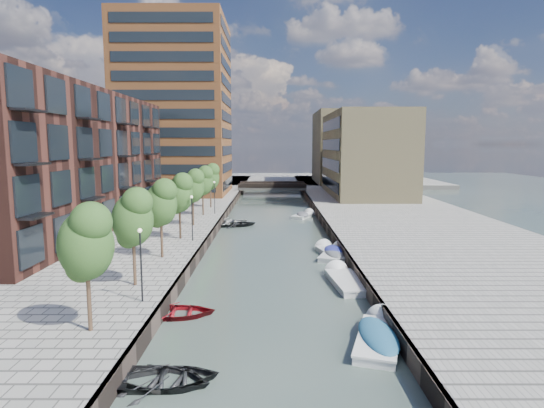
{
  "coord_description": "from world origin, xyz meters",
  "views": [
    {
      "loc": [
        0.03,
        -16.34,
        9.66
      ],
      "look_at": [
        0.0,
        30.5,
        3.5
      ],
      "focal_mm": 30.0,
      "sensor_mm": 36.0,
      "label": 1
    }
  ],
  "objects_px": {
    "tree_0": "(86,240)",
    "sloop_2": "(177,316)",
    "tree_5": "(203,180)",
    "motorboat_3": "(332,253)",
    "bridge": "(272,187)",
    "tree_4": "(193,185)",
    "motorboat_4": "(304,215)",
    "tree_3": "(179,192)",
    "car": "(346,194)",
    "tree_6": "(210,176)",
    "motorboat_0": "(379,336)",
    "sloop_3": "(229,224)",
    "motorboat_1": "(336,254)",
    "motorboat_2": "(344,281)",
    "sloop_1": "(163,384)",
    "tree_2": "(161,202)",
    "tree_1": "(133,216)",
    "sloop_0": "(168,384)",
    "sloop_4": "(237,226)"
  },
  "relations": [
    {
      "from": "tree_6",
      "to": "motorboat_0",
      "type": "distance_m",
      "value": 43.45
    },
    {
      "from": "sloop_2",
      "to": "car",
      "type": "height_order",
      "value": "car"
    },
    {
      "from": "tree_0",
      "to": "sloop_0",
      "type": "height_order",
      "value": "tree_0"
    },
    {
      "from": "tree_5",
      "to": "sloop_3",
      "type": "distance_m",
      "value": 6.26
    },
    {
      "from": "tree_0",
      "to": "motorboat_1",
      "type": "height_order",
      "value": "tree_0"
    },
    {
      "from": "tree_6",
      "to": "car",
      "type": "xyz_separation_m",
      "value": [
        20.4,
        10.65,
        -3.66
      ]
    },
    {
      "from": "sloop_4",
      "to": "motorboat_3",
      "type": "xyz_separation_m",
      "value": [
        9.49,
        -14.26,
        0.21
      ]
    },
    {
      "from": "tree_4",
      "to": "motorboat_2",
      "type": "distance_m",
      "value": 22.67
    },
    {
      "from": "tree_0",
      "to": "sloop_1",
      "type": "height_order",
      "value": "tree_0"
    },
    {
      "from": "bridge",
      "to": "tree_1",
      "type": "relative_size",
      "value": 2.18
    },
    {
      "from": "sloop_4",
      "to": "motorboat_3",
      "type": "height_order",
      "value": "motorboat_3"
    },
    {
      "from": "tree_5",
      "to": "sloop_4",
      "type": "relative_size",
      "value": 1.3
    },
    {
      "from": "bridge",
      "to": "tree_4",
      "type": "height_order",
      "value": "tree_4"
    },
    {
      "from": "tree_2",
      "to": "car",
      "type": "distance_m",
      "value": 43.86
    },
    {
      "from": "tree_3",
      "to": "car",
      "type": "distance_m",
      "value": 37.83
    },
    {
      "from": "tree_6",
      "to": "tree_3",
      "type": "bearing_deg",
      "value": -90.0
    },
    {
      "from": "motorboat_1",
      "to": "tree_1",
      "type": "bearing_deg",
      "value": -141.2
    },
    {
      "from": "sloop_2",
      "to": "motorboat_1",
      "type": "relative_size",
      "value": 0.79
    },
    {
      "from": "tree_0",
      "to": "sloop_3",
      "type": "xyz_separation_m",
      "value": [
        3.27,
        34.44,
        -5.31
      ]
    },
    {
      "from": "sloop_4",
      "to": "motorboat_4",
      "type": "relative_size",
      "value": 0.9
    },
    {
      "from": "sloop_1",
      "to": "motorboat_4",
      "type": "distance_m",
      "value": 43.66
    },
    {
      "from": "tree_0",
      "to": "tree_2",
      "type": "bearing_deg",
      "value": 90.0
    },
    {
      "from": "tree_3",
      "to": "motorboat_2",
      "type": "distance_m",
      "value": 17.88
    },
    {
      "from": "tree_5",
      "to": "motorboat_3",
      "type": "bearing_deg",
      "value": -49.88
    },
    {
      "from": "tree_0",
      "to": "sloop_2",
      "type": "distance_m",
      "value": 7.55
    },
    {
      "from": "motorboat_4",
      "to": "tree_4",
      "type": "bearing_deg",
      "value": -137.26
    },
    {
      "from": "motorboat_2",
      "to": "tree_6",
      "type": "bearing_deg",
      "value": 113.45
    },
    {
      "from": "sloop_2",
      "to": "tree_3",
      "type": "bearing_deg",
      "value": 5.9
    },
    {
      "from": "tree_5",
      "to": "tree_6",
      "type": "relative_size",
      "value": 1.0
    },
    {
      "from": "motorboat_1",
      "to": "motorboat_2",
      "type": "bearing_deg",
      "value": -93.29
    },
    {
      "from": "sloop_2",
      "to": "motorboat_1",
      "type": "bearing_deg",
      "value": -42.8
    },
    {
      "from": "bridge",
      "to": "motorboat_3",
      "type": "relative_size",
      "value": 2.35
    },
    {
      "from": "motorboat_4",
      "to": "sloop_2",
      "type": "bearing_deg",
      "value": -105.17
    },
    {
      "from": "tree_5",
      "to": "motorboat_3",
      "type": "distance_m",
      "value": 22.0
    },
    {
      "from": "tree_1",
      "to": "motorboat_3",
      "type": "xyz_separation_m",
      "value": [
        13.79,
        11.64,
        -5.09
      ]
    },
    {
      "from": "motorboat_1",
      "to": "motorboat_2",
      "type": "height_order",
      "value": "motorboat_2"
    },
    {
      "from": "tree_4",
      "to": "motorboat_1",
      "type": "height_order",
      "value": "tree_4"
    },
    {
      "from": "bridge",
      "to": "motorboat_2",
      "type": "height_order",
      "value": "bridge"
    },
    {
      "from": "tree_5",
      "to": "tree_6",
      "type": "bearing_deg",
      "value": 90.0
    },
    {
      "from": "tree_0",
      "to": "sloop_1",
      "type": "relative_size",
      "value": 1.46
    },
    {
      "from": "tree_3",
      "to": "motorboat_4",
      "type": "relative_size",
      "value": 1.17
    },
    {
      "from": "tree_5",
      "to": "tree_0",
      "type": "bearing_deg",
      "value": -90.0
    },
    {
      "from": "tree_2",
      "to": "tree_5",
      "type": "xyz_separation_m",
      "value": [
        0.0,
        21.0,
        0.0
      ]
    },
    {
      "from": "tree_0",
      "to": "tree_6",
      "type": "height_order",
      "value": "same"
    },
    {
      "from": "tree_0",
      "to": "motorboat_1",
      "type": "xyz_separation_m",
      "value": [
        14.05,
        18.29,
        -5.1
      ]
    },
    {
      "from": "sloop_0",
      "to": "sloop_2",
      "type": "bearing_deg",
      "value": -1.73
    },
    {
      "from": "sloop_0",
      "to": "sloop_2",
      "type": "distance_m",
      "value": 7.44
    },
    {
      "from": "sloop_3",
      "to": "tree_1",
      "type": "bearing_deg",
      "value": 150.5
    },
    {
      "from": "tree_5",
      "to": "motorboat_4",
      "type": "relative_size",
      "value": 1.17
    },
    {
      "from": "sloop_0",
      "to": "motorboat_4",
      "type": "bearing_deg",
      "value": -21.79
    }
  ]
}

